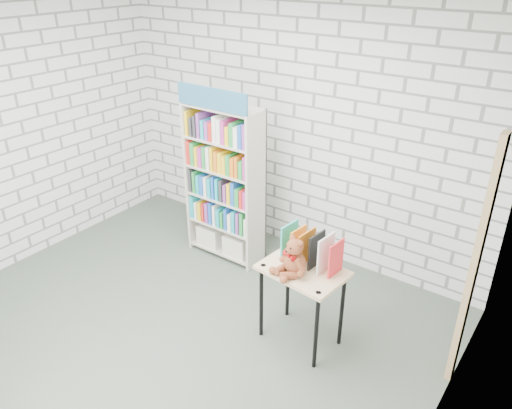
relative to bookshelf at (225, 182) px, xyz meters
The scene contains 7 objects.
ground 1.69m from the bookshelf, 71.56° to the right, with size 4.50×4.50×0.00m, color #465245.
room_shell 1.68m from the bookshelf, 71.56° to the right, with size 4.52×4.02×2.81m.
bookshelf is the anchor object (origin of this frame).
display_table 1.65m from the bookshelf, 27.48° to the right, with size 0.75×0.56×0.76m.
table_books 1.59m from the bookshelf, 23.67° to the right, with size 0.51×0.27×0.29m.
teddy_bear 1.64m from the bookshelf, 31.33° to the right, with size 0.30×0.29×0.33m.
door_trim 2.71m from the bookshelf, ahead, with size 0.05×0.12×2.10m, color tan.
Camera 1 is at (2.71, -2.44, 3.12)m, focal length 35.00 mm.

